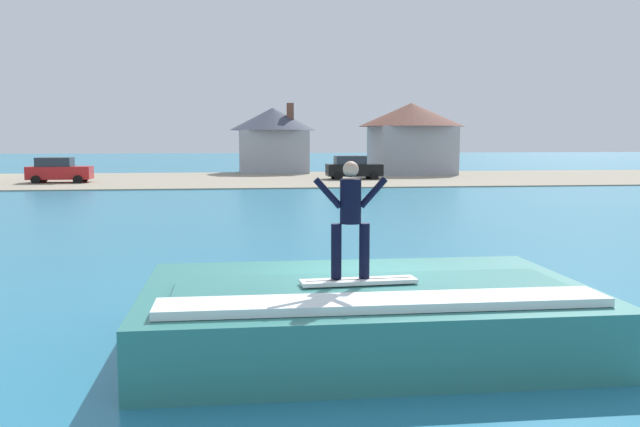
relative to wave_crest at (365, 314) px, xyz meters
The scene contains 9 objects.
ground_plane 1.28m from the wave_crest, 89.06° to the left, with size 260.00×260.00×0.00m, color teal.
wave_crest is the anchor object (origin of this frame).
surfboard 0.77m from the wave_crest, 114.32° to the right, with size 1.79×0.49×0.06m.
surfer 1.71m from the wave_crest, 131.59° to the right, with size 1.13×0.32×1.78m.
shoreline_bank 43.35m from the wave_crest, 89.97° to the left, with size 120.00×19.79×0.08m.
car_near_shore 42.89m from the wave_crest, 109.60° to the left, with size 4.33×2.13×1.86m.
car_far_shore 42.54m from the wave_crest, 80.55° to the left, with size 4.21×2.24×1.86m.
house_gabled_white 51.66m from the wave_crest, 74.82° to the left, with size 9.31×9.31×6.26m.
house_small_cottage 53.05m from the wave_crest, 88.42° to the left, with size 7.83×7.83×6.31m.
Camera 1 is at (-2.05, -11.77, 3.31)m, focal length 39.02 mm.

